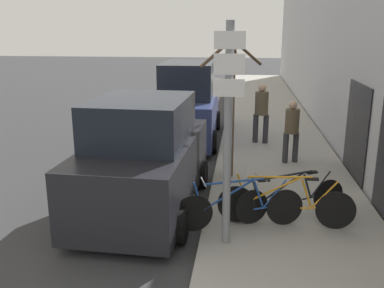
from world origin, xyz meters
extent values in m
plane|color=#333335|center=(0.00, 11.20, 0.00)|extent=(80.00, 80.00, 0.00)
cube|color=#9E9B93|center=(2.60, 14.00, 0.07)|extent=(3.20, 32.00, 0.15)
cube|color=#BCBCC1|center=(4.35, 14.00, 3.25)|extent=(0.20, 32.00, 6.50)
cube|color=black|center=(4.23, 7.86, 1.22)|extent=(0.03, 1.85, 2.14)
cylinder|color=gray|center=(1.42, 4.23, 1.87)|extent=(0.12, 0.12, 3.45)
cube|color=white|center=(1.42, 4.16, 3.32)|extent=(0.45, 0.02, 0.25)
cube|color=white|center=(1.42, 4.16, 2.99)|extent=(0.45, 0.02, 0.30)
cube|color=white|center=(1.42, 4.16, 2.65)|extent=(0.45, 0.02, 0.26)
cylinder|color=black|center=(0.87, 4.56, 0.47)|extent=(0.63, 0.21, 0.65)
cylinder|color=black|center=(2.41, 4.99, 0.47)|extent=(0.63, 0.21, 0.65)
cylinder|color=#1E4799|center=(1.45, 4.72, 0.77)|extent=(0.87, 0.28, 0.53)
cylinder|color=#1E4799|center=(1.52, 4.74, 1.00)|extent=(1.01, 0.32, 0.08)
cylinder|color=#1E4799|center=(1.95, 4.86, 0.75)|extent=(0.20, 0.09, 0.47)
cylinder|color=#1E4799|center=(2.14, 4.91, 0.50)|extent=(0.55, 0.18, 0.08)
cylinder|color=#1E4799|center=(2.22, 4.94, 0.72)|extent=(0.41, 0.14, 0.52)
cylinder|color=#1E4799|center=(0.95, 4.58, 0.75)|extent=(0.19, 0.08, 0.56)
cube|color=black|center=(2.02, 4.88, 1.00)|extent=(0.21, 0.13, 0.04)
cylinder|color=#99999E|center=(1.02, 4.60, 1.02)|extent=(0.14, 0.43, 0.02)
cylinder|color=black|center=(1.58, 4.99, 0.49)|extent=(0.67, 0.06, 0.67)
cylinder|color=black|center=(3.26, 4.94, 0.49)|extent=(0.67, 0.06, 0.67)
cylinder|color=orange|center=(2.21, 4.97, 0.80)|extent=(0.94, 0.07, 0.55)
cylinder|color=orange|center=(2.29, 4.96, 1.03)|extent=(1.10, 0.07, 0.09)
cylinder|color=orange|center=(2.75, 4.95, 0.77)|extent=(0.20, 0.04, 0.48)
cylinder|color=orange|center=(2.96, 4.94, 0.51)|extent=(0.59, 0.05, 0.08)
cylinder|color=orange|center=(3.05, 4.94, 0.75)|extent=(0.44, 0.04, 0.54)
cylinder|color=orange|center=(1.66, 4.98, 0.77)|extent=(0.20, 0.04, 0.58)
cube|color=black|center=(2.84, 4.95, 1.03)|extent=(0.20, 0.09, 0.04)
cylinder|color=#99999E|center=(1.75, 4.98, 1.06)|extent=(0.04, 0.44, 0.02)
cylinder|color=black|center=(1.84, 4.97, 0.46)|extent=(0.58, 0.30, 0.62)
cylinder|color=black|center=(3.27, 5.66, 0.46)|extent=(0.58, 0.30, 0.62)
cylinder|color=black|center=(2.37, 5.23, 0.75)|extent=(0.82, 0.42, 0.52)
cylinder|color=black|center=(2.44, 5.26, 0.97)|extent=(0.95, 0.48, 0.08)
cylinder|color=black|center=(2.84, 5.46, 0.73)|extent=(0.19, 0.12, 0.45)
cylinder|color=black|center=(3.02, 5.54, 0.49)|extent=(0.52, 0.27, 0.08)
cylinder|color=black|center=(3.09, 5.58, 0.70)|extent=(0.39, 0.21, 0.50)
cylinder|color=black|center=(1.91, 5.00, 0.73)|extent=(0.19, 0.11, 0.54)
cube|color=black|center=(2.91, 5.49, 0.97)|extent=(0.21, 0.16, 0.04)
cylinder|color=#99999E|center=(1.98, 5.04, 0.99)|extent=(0.21, 0.41, 0.02)
cube|color=black|center=(-0.23, 5.75, 0.78)|extent=(2.05, 4.31, 1.23)
cube|color=black|center=(-0.24, 5.58, 1.82)|extent=(1.78, 2.27, 0.84)
cylinder|color=black|center=(-1.12, 7.10, 0.31)|extent=(0.24, 0.62, 0.61)
cylinder|color=black|center=(0.76, 7.03, 0.31)|extent=(0.24, 0.62, 0.61)
cylinder|color=black|center=(-1.23, 4.47, 0.31)|extent=(0.24, 0.62, 0.61)
cylinder|color=black|center=(0.65, 4.40, 0.31)|extent=(0.24, 0.62, 0.61)
cube|color=navy|center=(-0.08, 11.28, 0.81)|extent=(1.83, 4.83, 1.25)
cube|color=black|center=(-0.08, 11.09, 1.96)|extent=(1.60, 2.53, 1.04)
cylinder|color=black|center=(-0.97, 12.75, 0.33)|extent=(0.24, 0.67, 0.67)
cylinder|color=black|center=(0.73, 12.79, 0.33)|extent=(0.24, 0.67, 0.67)
cylinder|color=black|center=(-0.89, 9.78, 0.33)|extent=(0.24, 0.67, 0.67)
cylinder|color=black|center=(0.81, 9.82, 0.33)|extent=(0.24, 0.67, 0.67)
cylinder|color=#333338|center=(3.00, 8.75, 0.54)|extent=(0.14, 0.14, 0.77)
cylinder|color=#333338|center=(2.74, 8.66, 0.54)|extent=(0.14, 0.14, 0.77)
cylinder|color=brown|center=(2.87, 8.71, 1.23)|extent=(0.35, 0.35, 0.61)
sphere|color=tan|center=(2.87, 8.71, 1.63)|extent=(0.21, 0.21, 0.21)
cylinder|color=#333338|center=(2.33, 10.55, 0.58)|extent=(0.16, 0.16, 0.86)
cylinder|color=#333338|center=(2.03, 10.61, 0.58)|extent=(0.16, 0.16, 0.86)
cylinder|color=brown|center=(2.18, 10.58, 1.35)|extent=(0.39, 0.39, 0.68)
sphere|color=tan|center=(2.18, 10.58, 1.80)|extent=(0.23, 0.23, 0.23)
cylinder|color=brown|center=(1.36, 7.46, 1.40)|extent=(0.18, 0.18, 2.50)
cylinder|color=brown|center=(1.69, 7.95, 2.96)|extent=(0.73, 1.05, 0.67)
cylinder|color=brown|center=(1.41, 7.92, 3.04)|extent=(0.17, 0.98, 0.83)
cylinder|color=brown|center=(1.26, 7.71, 3.03)|extent=(0.29, 0.59, 0.79)
cylinder|color=brown|center=(1.37, 7.04, 3.12)|extent=(0.09, 0.89, 0.98)
cylinder|color=brown|center=(1.02, 7.46, 2.96)|extent=(0.73, 0.08, 0.66)
camera|label=1|loc=(1.64, -2.03, 3.48)|focal=40.00mm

